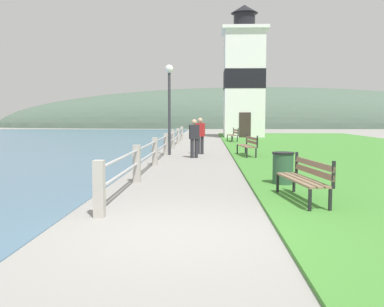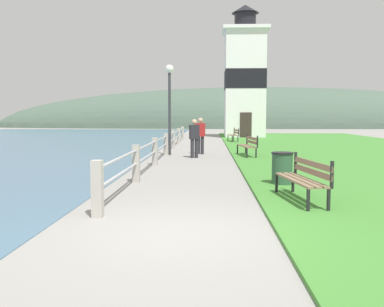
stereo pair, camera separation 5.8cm
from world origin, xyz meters
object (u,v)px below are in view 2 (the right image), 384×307
object	(u,v)px
park_bench_far	(234,134)
trash_bin	(282,169)
person_strolling	(194,137)
lamp_post	(170,93)
lighthouse	(245,79)
person_by_railing	(200,134)
park_bench_midway	(248,144)
park_bench_near	(304,176)

from	to	relation	value
park_bench_far	trash_bin	bearing A→B (deg)	83.07
park_bench_far	trash_bin	xyz separation A→B (m)	(0.15, -17.66, -0.11)
person_strolling	lamp_post	distance (m)	2.56
lighthouse	person_by_railing	distance (m)	16.33
lamp_post	trash_bin	bearing A→B (deg)	-67.06
park_bench_far	person_by_railing	world-z (taller)	person_by_railing
park_bench_far	lamp_post	size ratio (longest dim) A/B	0.42
person_strolling	person_by_railing	size ratio (longest dim) A/B	0.97
park_bench_midway	trash_bin	xyz separation A→B (m)	(0.14, -7.50, -0.12)
lighthouse	trash_bin	size ratio (longest dim) A/B	12.51
park_bench_far	person_by_railing	bearing A→B (deg)	69.58
lighthouse	trash_bin	bearing A→B (deg)	-92.43
park_bench_far	person_strolling	xyz separation A→B (m)	(-2.25, -10.61, 0.33)
park_bench_midway	trash_bin	distance (m)	7.50
park_bench_near	lamp_post	bearing A→B (deg)	-78.80
park_bench_midway	park_bench_far	world-z (taller)	same
trash_bin	lighthouse	bearing A→B (deg)	87.57
park_bench_near	park_bench_midway	distance (m)	9.57
lamp_post	person_strolling	bearing A→B (deg)	-49.36
park_bench_near	person_by_railing	distance (m)	11.14
park_bench_near	park_bench_midway	xyz separation A→B (m)	(-0.23, 9.57, 0.00)
park_bench_midway	person_by_railing	xyz separation A→B (m)	(-2.05, 1.32, 0.35)
park_bench_near	lamp_post	world-z (taller)	lamp_post
park_bench_midway	lamp_post	distance (m)	4.14
lighthouse	lamp_post	bearing A→B (deg)	-105.97
park_bench_near	trash_bin	world-z (taller)	park_bench_near
park_bench_far	trash_bin	distance (m)	17.66
lighthouse	trash_bin	distance (m)	24.77
park_bench_midway	park_bench_far	xyz separation A→B (m)	(-0.01, 10.17, -0.00)
person_strolling	person_by_railing	world-z (taller)	person_by_railing
person_strolling	person_by_railing	distance (m)	1.79
park_bench_midway	person_strolling	bearing A→B (deg)	3.71
park_bench_near	park_bench_midway	size ratio (longest dim) A/B	0.98
park_bench_far	lighthouse	bearing A→B (deg)	-107.46
lighthouse	person_strolling	size ratio (longest dim) A/B	6.60
park_bench_near	park_bench_far	size ratio (longest dim) A/B	1.19
lighthouse	person_by_railing	size ratio (longest dim) A/B	6.40
person_strolling	trash_bin	size ratio (longest dim) A/B	1.90
park_bench_near	person_by_railing	bearing A→B (deg)	-86.14
person_strolling	trash_bin	xyz separation A→B (m)	(2.41, -7.05, -0.44)
park_bench_midway	person_by_railing	size ratio (longest dim) A/B	1.22
park_bench_far	park_bench_near	bearing A→B (deg)	83.26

